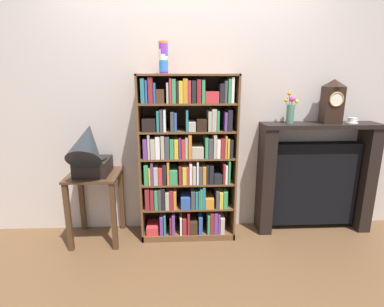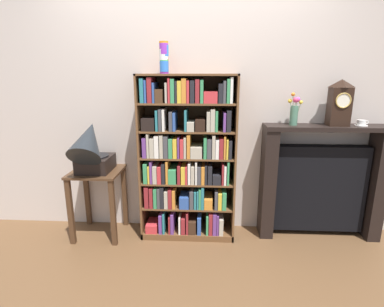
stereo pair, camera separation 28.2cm
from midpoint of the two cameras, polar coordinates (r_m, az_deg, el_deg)
ground_plane at (r=3.06m, az=-3.41°, el=-15.85°), size 7.88×6.40×0.02m
wall_back at (r=2.95m, az=0.23°, el=9.93°), size 4.88×0.08×2.60m
bookshelf at (r=2.83m, az=-3.77°, el=-1.48°), size 0.89×0.34×1.56m
cup_stack at (r=2.77m, az=-8.50°, el=17.58°), size 0.08×0.08×0.27m
side_table_left at (r=3.02m, az=-20.46°, el=-6.93°), size 0.46×0.46×0.66m
gramophone at (r=2.81m, az=-21.76°, el=0.59°), size 0.30×0.52×0.56m
fireplace_mantel at (r=3.21m, az=19.94°, el=-4.51°), size 1.13×0.26×1.10m
mantel_clock at (r=3.06m, az=22.75°, el=9.09°), size 0.18×0.15×0.41m
flower_vase at (r=2.94m, az=15.61°, el=8.01°), size 0.13×0.09×0.29m
teacup_with_saucer at (r=3.18m, az=25.91°, el=5.62°), size 0.12×0.11×0.05m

